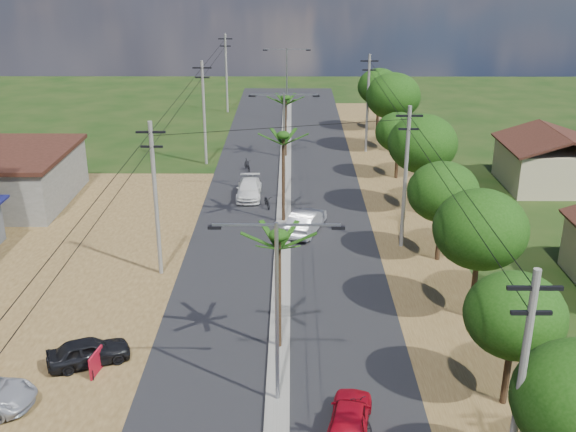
% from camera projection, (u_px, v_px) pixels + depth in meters
% --- Properties ---
extents(ground, '(160.00, 160.00, 0.00)m').
position_uv_depth(ground, '(278.00, 402.00, 27.81)').
color(ground, black).
rests_on(ground, ground).
extents(road, '(12.00, 110.00, 0.04)m').
position_uv_depth(road, '(282.00, 252.00, 41.79)').
color(road, black).
rests_on(road, ground).
extents(median, '(1.00, 90.00, 0.18)m').
position_uv_depth(median, '(283.00, 233.00, 44.56)').
color(median, '#605E56').
rests_on(median, ground).
extents(dirt_shoulder_east, '(5.00, 90.00, 0.03)m').
position_uv_depth(dirt_shoulder_east, '(419.00, 253.00, 41.74)').
color(dirt_shoulder_east, '#4F3A1B').
rests_on(dirt_shoulder_east, ground).
extents(low_shed, '(10.40, 10.40, 3.95)m').
position_uv_depth(low_shed, '(0.00, 177.00, 49.59)').
color(low_shed, '#605E56').
rests_on(low_shed, ground).
extents(house_east_far, '(7.60, 7.50, 4.60)m').
position_uv_depth(house_east_far, '(551.00, 157.00, 52.93)').
color(house_east_far, tan).
rests_on(house_east_far, ground).
extents(tree_east_b, '(4.00, 4.00, 5.83)m').
position_uv_depth(tree_east_b, '(515.00, 315.00, 26.27)').
color(tree_east_b, black).
rests_on(tree_east_b, ground).
extents(tree_east_c, '(4.60, 4.60, 6.83)m').
position_uv_depth(tree_east_c, '(480.00, 229.00, 32.52)').
color(tree_east_c, black).
rests_on(tree_east_c, ground).
extents(tree_east_d, '(4.20, 4.20, 6.13)m').
position_uv_depth(tree_east_d, '(443.00, 192.00, 39.24)').
color(tree_east_d, black).
rests_on(tree_east_d, ground).
extents(tree_east_e, '(4.80, 4.80, 7.14)m').
position_uv_depth(tree_east_e, '(423.00, 144.00, 46.42)').
color(tree_east_e, black).
rests_on(tree_east_e, ground).
extents(tree_east_f, '(3.80, 3.80, 5.52)m').
position_uv_depth(tree_east_f, '(399.00, 132.00, 54.32)').
color(tree_east_f, black).
rests_on(tree_east_f, ground).
extents(tree_east_g, '(5.00, 5.00, 7.38)m').
position_uv_depth(tree_east_g, '(393.00, 96.00, 61.28)').
color(tree_east_g, black).
rests_on(tree_east_g, ground).
extents(tree_east_h, '(4.40, 4.40, 6.52)m').
position_uv_depth(tree_east_h, '(379.00, 87.00, 68.96)').
color(tree_east_h, black).
rests_on(tree_east_h, ground).
extents(palm_median_near, '(2.00, 2.00, 6.15)m').
position_uv_depth(palm_median_near, '(279.00, 241.00, 29.54)').
color(palm_median_near, black).
rests_on(palm_median_near, ground).
extents(palm_median_mid, '(2.00, 2.00, 6.55)m').
position_uv_depth(palm_median_mid, '(283.00, 140.00, 44.32)').
color(palm_median_mid, black).
rests_on(palm_median_mid, ground).
extents(palm_median_far, '(2.00, 2.00, 5.85)m').
position_uv_depth(palm_median_far, '(286.00, 100.00, 59.47)').
color(palm_median_far, black).
rests_on(palm_median_far, ground).
extents(streetlight_near, '(5.10, 0.18, 8.00)m').
position_uv_depth(streetlight_near, '(277.00, 299.00, 26.08)').
color(streetlight_near, gray).
rests_on(streetlight_near, ground).
extents(streetlight_mid, '(5.10, 0.18, 8.00)m').
position_uv_depth(streetlight_mid, '(284.00, 137.00, 49.38)').
color(streetlight_mid, gray).
rests_on(streetlight_mid, ground).
extents(streetlight_far, '(5.10, 0.18, 8.00)m').
position_uv_depth(streetlight_far, '(287.00, 79.00, 72.69)').
color(streetlight_far, gray).
rests_on(streetlight_far, ground).
extents(utility_pole_w_b, '(1.60, 0.24, 9.00)m').
position_uv_depth(utility_pole_w_b, '(155.00, 196.00, 37.32)').
color(utility_pole_w_b, '#605E56').
rests_on(utility_pole_w_b, ground).
extents(utility_pole_w_c, '(1.60, 0.24, 9.00)m').
position_uv_depth(utility_pole_w_c, '(204.00, 111.00, 57.82)').
color(utility_pole_w_c, '#605E56').
rests_on(utility_pole_w_c, ground).
extents(utility_pole_w_d, '(1.60, 0.24, 9.00)m').
position_uv_depth(utility_pole_w_d, '(226.00, 71.00, 77.40)').
color(utility_pole_w_d, '#605E56').
rests_on(utility_pole_w_d, ground).
extents(utility_pole_e_a, '(1.60, 0.24, 9.00)m').
position_uv_depth(utility_pole_e_a, '(519.00, 395.00, 20.46)').
color(utility_pole_e_a, '#605E56').
rests_on(utility_pole_e_a, ground).
extents(utility_pole_e_b, '(1.60, 0.24, 9.00)m').
position_uv_depth(utility_pole_e_b, '(406.00, 175.00, 40.96)').
color(utility_pole_e_b, '#605E56').
rests_on(utility_pole_e_b, ground).
extents(utility_pole_e_c, '(1.60, 0.24, 9.00)m').
position_uv_depth(utility_pole_e_c, '(368.00, 101.00, 61.47)').
color(utility_pole_e_c, '#605E56').
rests_on(utility_pole_e_c, ground).
extents(car_red_near, '(2.24, 4.07, 1.31)m').
position_uv_depth(car_red_near, '(350.00, 418.00, 25.83)').
color(car_red_near, '#9C0817').
rests_on(car_red_near, ground).
extents(car_silver_mid, '(3.01, 4.91, 1.53)m').
position_uv_depth(car_silver_mid, '(306.00, 222.00, 44.54)').
color(car_silver_mid, '#9FA0A7').
rests_on(car_silver_mid, ground).
extents(car_white_far, '(1.83, 4.44, 1.28)m').
position_uv_depth(car_white_far, '(249.00, 189.00, 51.05)').
color(car_white_far, silver).
rests_on(car_white_far, ground).
extents(car_parked_dark, '(3.91, 2.79, 1.24)m').
position_uv_depth(car_parked_dark, '(89.00, 352.00, 30.18)').
color(car_parked_dark, black).
rests_on(car_parked_dark, ground).
extents(moto_rider_east, '(1.14, 1.94, 0.96)m').
position_uv_depth(moto_rider_east, '(362.00, 416.00, 26.21)').
color(moto_rider_east, black).
rests_on(moto_rider_east, ground).
extents(moto_rider_west_a, '(0.96, 1.80, 0.90)m').
position_uv_depth(moto_rider_west_a, '(267.00, 202.00, 49.09)').
color(moto_rider_west_a, black).
rests_on(moto_rider_west_a, ground).
extents(moto_rider_west_b, '(0.99, 1.76, 1.02)m').
position_uv_depth(moto_rider_west_b, '(247.00, 165.00, 57.43)').
color(moto_rider_west_b, black).
rests_on(moto_rider_west_b, ground).
extents(roadside_sign, '(0.30, 1.29, 1.07)m').
position_uv_depth(roadside_sign, '(96.00, 363.00, 29.53)').
color(roadside_sign, maroon).
rests_on(roadside_sign, ground).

